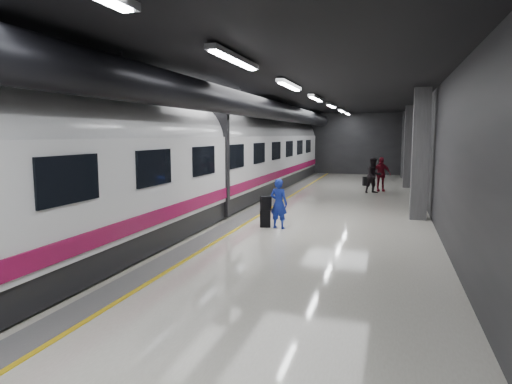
% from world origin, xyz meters
% --- Properties ---
extents(ground, '(40.00, 40.00, 0.00)m').
position_xyz_m(ground, '(0.00, 0.00, 0.00)').
color(ground, silver).
rests_on(ground, ground).
extents(platform_hall, '(10.02, 40.02, 4.51)m').
position_xyz_m(platform_hall, '(-0.29, 0.96, 3.54)').
color(platform_hall, black).
rests_on(platform_hall, ground).
extents(train, '(3.05, 38.00, 4.05)m').
position_xyz_m(train, '(-3.25, -0.00, 2.07)').
color(train, black).
rests_on(train, ground).
extents(traveler_main, '(0.64, 0.49, 1.57)m').
position_xyz_m(traveler_main, '(0.27, -0.94, 0.78)').
color(traveler_main, '#1622A9').
rests_on(traveler_main, ground).
extents(suitcase_main, '(0.38, 0.30, 0.55)m').
position_xyz_m(suitcase_main, '(-0.18, -0.88, 0.27)').
color(suitcase_main, black).
rests_on(suitcase_main, ground).
extents(shoulder_bag, '(0.38, 0.32, 0.44)m').
position_xyz_m(shoulder_bag, '(-0.17, -0.87, 0.77)').
color(shoulder_bag, black).
rests_on(shoulder_bag, suitcase_main).
extents(traveler_far_a, '(1.09, 1.03, 1.77)m').
position_xyz_m(traveler_far_a, '(2.80, 8.88, 0.89)').
color(traveler_far_a, black).
rests_on(traveler_far_a, ground).
extents(traveler_far_b, '(1.11, 0.67, 1.77)m').
position_xyz_m(traveler_far_b, '(3.11, 9.79, 0.88)').
color(traveler_far_b, maroon).
rests_on(traveler_far_b, ground).
extents(suitcase_far, '(0.42, 0.36, 0.52)m').
position_xyz_m(suitcase_far, '(2.27, 12.20, 0.26)').
color(suitcase_far, black).
rests_on(suitcase_far, ground).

